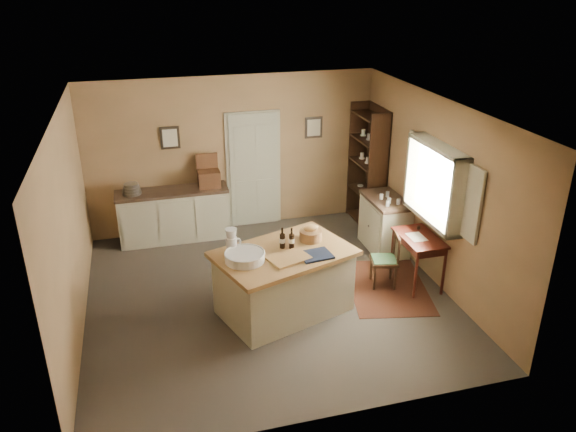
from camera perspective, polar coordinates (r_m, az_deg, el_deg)
name	(u,v)px	position (r m, az deg, el deg)	size (l,w,h in m)	color
ground	(268,295)	(8.14, -2.08, -8.01)	(5.00, 5.00, 0.00)	#4F463C
wall_back	(233,154)	(9.82, -5.59, 6.30)	(5.00, 0.10, 2.70)	#9B764E
wall_front	(326,309)	(5.39, 3.93, -9.39)	(5.00, 0.10, 2.70)	#9B764E
wall_left	(69,230)	(7.42, -21.38, -1.29)	(0.10, 5.00, 2.70)	#9B764E
wall_right	(434,191)	(8.39, 14.64, 2.50)	(0.10, 5.00, 2.70)	#9B764E
ceiling	(264,109)	(7.10, -2.41, 10.83)	(5.00, 5.00, 0.00)	silver
door	(254,169)	(9.95, -3.50, 4.81)	(0.97, 0.06, 2.11)	#AFAF93
framed_prints	(244,133)	(9.73, -4.48, 8.45)	(2.82, 0.02, 0.38)	black
window	(438,183)	(8.13, 14.98, 3.27)	(0.25, 1.99, 1.12)	#B3B090
work_island	(283,280)	(7.55, -0.49, -6.53)	(2.02, 1.64, 1.20)	#B3B090
sideboard	(174,213)	(9.73, -11.51, 0.29)	(1.86, 0.53, 1.18)	#B3B090
rug	(387,287)	(8.45, 10.03, -7.08)	(1.10, 1.60, 0.01)	#492116
writing_desk	(419,243)	(8.33, 13.17, -2.68)	(0.52, 0.85, 0.82)	#37120B
desk_chair	(384,261)	(8.31, 9.71, -4.51)	(0.37, 0.37, 0.80)	black
right_cabinet	(385,224)	(9.34, 9.80, -0.77)	(0.56, 0.99, 0.99)	#B3B090
shelving_unit	(370,167)	(10.10, 8.30, 4.98)	(0.36, 0.96, 2.14)	black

